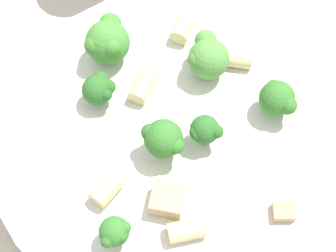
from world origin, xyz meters
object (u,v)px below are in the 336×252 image
Objects in this scene: rigatoni_0 at (182,30)px; broccoli_floret_0 at (278,99)px; broccoli_floret_4 at (163,139)px; rigatoni_1 at (146,84)px; broccoli_floret_2 at (107,41)px; rigatoni_2 at (106,190)px; broccoli_floret_5 at (115,233)px; broccoli_floret_1 at (99,89)px; rigatoni_4 at (186,230)px; broccoli_floret_3 at (207,57)px; rigatoni_3 at (236,59)px; broccoli_floret_6 at (205,131)px; chicken_chunk_0 at (167,200)px; pasta_bowl at (168,140)px; chicken_chunk_1 at (284,212)px.

broccoli_floret_0 is at bearing -163.98° from rigatoni_0.
broccoli_floret_4 reaches higher than rigatoni_1.
broccoli_floret_2 is 0.13m from rigatoni_2.
rigatoni_0 is at bearing -43.84° from broccoli_floret_5.
broccoli_floret_4 is at bearing -161.40° from broccoli_floret_1.
rigatoni_4 is (-0.02, -0.05, -0.01)m from broccoli_floret_5.
broccoli_floret_3 is 1.67× the size of rigatoni_2.
rigatoni_3 is (-0.01, -0.03, -0.01)m from broccoli_floret_3.
broccoli_floret_5 is at bearing 119.59° from rigatoni_3.
broccoli_floret_4 reaches higher than rigatoni_3.
broccoli_floret_5 is (-0.12, 0.04, 0.00)m from broccoli_floret_1.
broccoli_floret_3 is at bearing -31.86° from broccoli_floret_6.
broccoli_floret_1 is 0.74× the size of broccoli_floret_3.
rigatoni_0 is (0.04, -0.00, -0.01)m from broccoli_floret_3.
broccoli_floret_2 is 0.15m from chicken_chunk_0.
pasta_bowl is 7.56× the size of broccoli_floret_4.
rigatoni_2 is at bearing 54.28° from chicken_chunk_1.
rigatoni_0 is at bearing -99.20° from broccoli_floret_2.
rigatoni_0 is at bearing 28.33° from rigatoni_3.
rigatoni_0 is (-0.01, -0.07, -0.02)m from broccoli_floret_2.
broccoli_floret_1 is at bearing 75.92° from rigatoni_1.
pasta_bowl is 0.07m from broccoli_floret_1.
broccoli_floret_4 is 0.06m from rigatoni_2.
broccoli_floret_3 is at bearing -128.85° from broccoli_floret_2.
broccoli_floret_1 reaches higher than rigatoni_1.
broccoli_floret_2 is at bearing -1.15° from broccoli_floret_4.
rigatoni_2 is at bearing 134.30° from rigatoni_1.
chicken_chunk_0 is (-0.08, 0.11, 0.00)m from rigatoni_3.
chicken_chunk_0 is at bearing 146.64° from rigatoni_0.
broccoli_floret_1 is 0.09m from broccoli_floret_6.
broccoli_floret_2 is 1.10× the size of broccoli_floret_4.
rigatoni_1 is 1.70× the size of chicken_chunk_1.
chicken_chunk_0 is 0.09m from chicken_chunk_1.
rigatoni_1 is 0.15m from chicken_chunk_1.
rigatoni_0 is at bearing -36.55° from broccoli_floret_4.
broccoli_floret_0 is at bearing -176.18° from rigatoni_3.
rigatoni_0 is (0.10, -0.04, -0.01)m from broccoli_floret_6.
rigatoni_1 is (0.01, 0.05, -0.01)m from broccoli_floret_3.
pasta_bowl is at bearing 22.43° from chicken_chunk_1.
pasta_bowl is 0.08m from rigatoni_2.
broccoli_floret_2 is 1.76× the size of chicken_chunk_0.
broccoli_floret_6 is 1.13× the size of rigatoni_1.
rigatoni_2 is at bearing 157.45° from broccoli_floret_1.
chicken_chunk_0 is at bearing 122.29° from broccoli_floret_6.
rigatoni_3 is 1.00× the size of rigatoni_4.
pasta_bowl is 0.07m from chicken_chunk_0.
rigatoni_1 is at bearing -18.74° from chicken_chunk_0.
broccoli_floret_6 reaches higher than pasta_bowl.
broccoli_floret_6 is at bearing -136.01° from pasta_bowl.
rigatoni_3 is (0.03, -0.08, 0.02)m from pasta_bowl.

